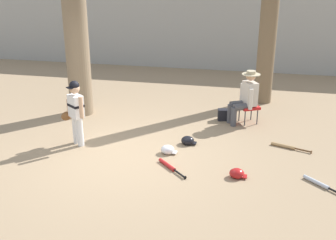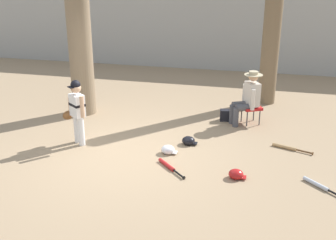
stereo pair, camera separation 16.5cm
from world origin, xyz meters
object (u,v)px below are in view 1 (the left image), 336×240
at_px(young_ballplayer, 75,109).
at_px(bat_wood_tan, 286,146).
at_px(batting_helmet_black, 188,141).
at_px(batting_helmet_white, 168,150).
at_px(tree_behind_spectator, 268,31).
at_px(seated_spectator, 245,96).
at_px(bat_red_barrel, 169,166).
at_px(handbag_beside_stool, 225,115).
at_px(folding_stool, 249,107).
at_px(bat_aluminum_silver, 319,184).
at_px(batting_helmet_red, 237,173).

bearing_deg(young_ballplayer, bat_wood_tan, 10.05).
bearing_deg(batting_helmet_black, batting_helmet_white, -119.79).
relative_size(tree_behind_spectator, seated_spectator, 3.49).
distance_m(tree_behind_spectator, young_ballplayer, 5.18).
bearing_deg(bat_red_barrel, batting_helmet_black, 82.71).
bearing_deg(young_ballplayer, handbag_beside_stool, 36.38).
bearing_deg(seated_spectator, batting_helmet_black, -125.57).
xyz_separation_m(folding_stool, bat_red_barrel, (-1.26, -2.57, -0.33)).
height_order(bat_wood_tan, batting_helmet_black, batting_helmet_black).
bearing_deg(batting_helmet_white, tree_behind_spectator, 64.87).
distance_m(young_ballplayer, seated_spectator, 3.70).
relative_size(tree_behind_spectator, young_ballplayer, 3.21).
height_order(bat_aluminum_silver, bat_wood_tan, same).
distance_m(bat_wood_tan, batting_helmet_black, 1.92).
height_order(tree_behind_spectator, bat_wood_tan, tree_behind_spectator).
xyz_separation_m(seated_spectator, batting_helmet_white, (-1.32, -1.95, -0.56)).
height_order(folding_stool, seated_spectator, seated_spectator).
bearing_deg(bat_aluminum_silver, bat_wood_tan, 108.20).
bearing_deg(seated_spectator, handbag_beside_stool, 167.62).
distance_m(young_ballplayer, bat_aluminum_silver, 4.60).
bearing_deg(bat_wood_tan, tree_behind_spectator, 99.53).
height_order(batting_helmet_black, batting_helmet_white, same).
distance_m(batting_helmet_black, batting_helmet_red, 1.58).
xyz_separation_m(tree_behind_spectator, batting_helmet_black, (-1.42, -3.14, -1.75)).
bearing_deg(bat_aluminum_silver, seated_spectator, 117.21).
bearing_deg(handbag_beside_stool, seated_spectator, -12.38).
height_order(seated_spectator, bat_aluminum_silver, seated_spectator).
relative_size(tree_behind_spectator, bat_aluminum_silver, 6.65).
bearing_deg(tree_behind_spectator, batting_helmet_black, -114.34).
relative_size(seated_spectator, bat_wood_tan, 1.58).
relative_size(folding_stool, seated_spectator, 0.45).
distance_m(young_ballplayer, handbag_beside_stool, 3.45).
distance_m(bat_wood_tan, batting_helmet_red, 1.66).
distance_m(young_ballplayer, folding_stool, 3.81).
relative_size(young_ballplayer, bat_red_barrel, 2.12).
bearing_deg(bat_wood_tan, batting_helmet_white, -161.26).
distance_m(batting_helmet_white, batting_helmet_red, 1.50).
bearing_deg(batting_helmet_white, bat_wood_tan, 18.74).
distance_m(young_ballplayer, bat_wood_tan, 4.16).
relative_size(folding_stool, batting_helmet_black, 1.76).
bearing_deg(bat_aluminum_silver, bat_red_barrel, 178.25).
bearing_deg(folding_stool, bat_red_barrel, -116.00).
height_order(seated_spectator, batting_helmet_black, seated_spectator).
bearing_deg(batting_helmet_red, batting_helmet_black, 131.52).
distance_m(folding_stool, seated_spectator, 0.29).
distance_m(bat_red_barrel, batting_helmet_black, 1.10).
relative_size(tree_behind_spectator, batting_helmet_red, 14.14).
xyz_separation_m(bat_red_barrel, bat_wood_tan, (2.05, 1.32, 0.00)).
bearing_deg(batting_helmet_white, young_ballplayer, 179.04).
bearing_deg(batting_helmet_red, bat_wood_tan, 58.69).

